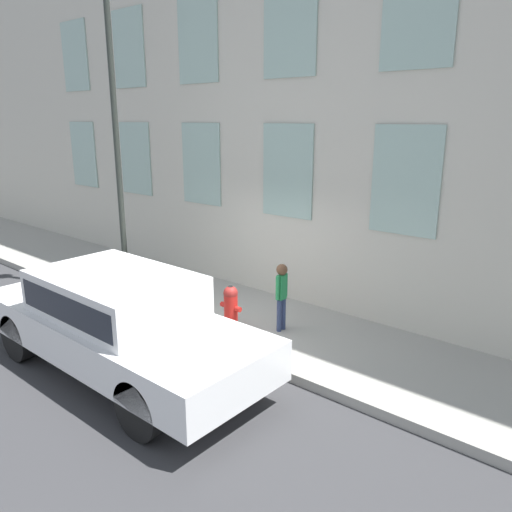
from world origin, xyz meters
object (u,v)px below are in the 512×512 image
(person, at_px, (282,291))
(street_lamp, at_px, (113,90))
(parked_car_white_near, at_px, (117,317))
(fire_hydrant, at_px, (231,307))

(person, relative_size, street_lamp, 0.18)
(parked_car_white_near, bearing_deg, street_lamp, 53.01)
(fire_hydrant, distance_m, parked_car_white_near, 2.04)
(parked_car_white_near, height_order, street_lamp, street_lamp)
(person, relative_size, parked_car_white_near, 0.24)
(fire_hydrant, xyz_separation_m, person, (0.52, -0.69, 0.31))
(person, bearing_deg, fire_hydrant, 170.03)
(street_lamp, bearing_deg, fire_hydrant, -93.85)
(parked_car_white_near, bearing_deg, fire_hydrant, -12.08)
(street_lamp, bearing_deg, person, -85.77)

